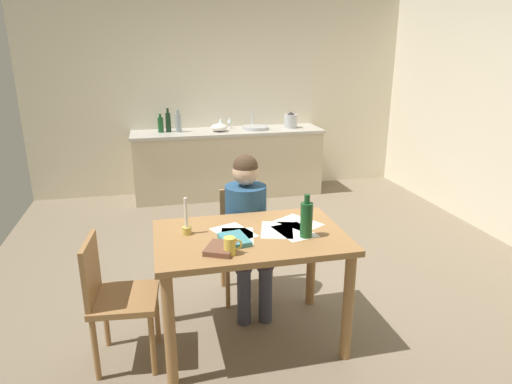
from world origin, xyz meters
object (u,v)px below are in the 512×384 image
chair_at_table (244,238)px  sink_unit (255,127)px  dining_table (250,252)px  chair_side_empty (114,296)px  candlestick (187,224)px  wine_bottle_on_table (306,219)px  bottle_oil (161,124)px  stovetop_kettle (291,121)px  wine_glass_near_sink (229,120)px  book_magazine (221,249)px  mixing_bowl (219,127)px  wine_glass_by_kettle (221,121)px  book_cookery (234,240)px  bottle_wine_red (178,122)px  person_seated (247,222)px  coffee_mug (230,246)px  bottle_vinegar (168,122)px

chair_at_table → sink_unit: (0.69, 2.63, 0.44)m
dining_table → chair_side_empty: chair_side_empty is taller
dining_table → candlestick: 0.46m
chair_at_table → wine_bottle_on_table: 0.91m
bottle_oil → stovetop_kettle: bearing=-1.6°
wine_glass_near_sink → stovetop_kettle: bearing=-10.3°
book_magazine → mixing_bowl: 3.46m
book_magazine → bottle_oil: bottle_oil is taller
candlestick → wine_glass_by_kettle: (0.74, 3.32, 0.15)m
dining_table → bottle_oil: 3.37m
chair_at_table → wine_glass_by_kettle: 2.84m
candlestick → book_cookery: (0.28, -0.19, -0.05)m
stovetop_kettle → book_magazine: bearing=-113.5°
candlestick → bottle_wine_red: (0.16, 3.19, 0.16)m
wine_glass_near_sink → book_magazine: bearing=-100.7°
dining_table → wine_glass_by_kettle: bearing=84.3°
person_seated → sink_unit: person_seated is taller
book_cookery → sink_unit: sink_unit is taller
wine_glass_near_sink → candlestick: bearing=-104.6°
book_cookery → wine_bottle_on_table: wine_bottle_on_table is taller
bottle_oil → wine_glass_near_sink: bearing=6.3°
coffee_mug → chair_at_table: bearing=73.6°
book_cookery → bottle_wine_red: size_ratio=0.78×
coffee_mug → bottle_vinegar: 3.59m
person_seated → wine_glass_by_kettle: 2.95m
book_magazine → sink_unit: size_ratio=0.55×
stovetop_kettle → book_cookery: bearing=-112.7°
bottle_vinegar → person_seated: bearing=-80.9°
sink_unit → bottle_wine_red: (-1.03, 0.02, 0.10)m
dining_table → wine_glass_by_kettle: (0.34, 3.42, 0.34)m
coffee_mug → mixing_bowl: size_ratio=0.50×
wine_bottle_on_table → stovetop_kettle: bearing=74.4°
candlestick → chair_side_empty: bearing=-163.7°
dining_table → bottle_wine_red: (-0.24, 3.29, 0.36)m
chair_at_table → book_magazine: (-0.32, -0.85, 0.32)m
sink_unit → bottle_oil: same height
bottle_vinegar → wine_glass_by_kettle: bearing=8.2°
candlestick → book_magazine: 0.36m
book_magazine → mixing_bowl: (0.51, 3.42, 0.14)m
book_cookery → stovetop_kettle: size_ratio=1.02×
coffee_mug → sink_unit: 3.67m
sink_unit → wine_glass_by_kettle: 0.48m
coffee_mug → bottle_oil: bottle_oil is taller
candlestick → sink_unit: (1.19, 3.17, 0.06)m
chair_side_empty → book_magazine: 0.75m
dining_table → chair_at_table: chair_at_table is taller
wine_glass_near_sink → wine_glass_by_kettle: 0.12m
coffee_mug → stovetop_kettle: size_ratio=0.51×
chair_side_empty → bottle_wine_red: 3.44m
person_seated → wine_bottle_on_table: bearing=-67.3°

